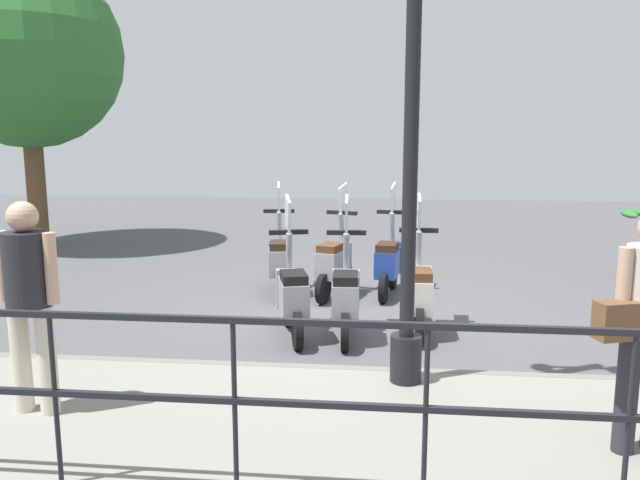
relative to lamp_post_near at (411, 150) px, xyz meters
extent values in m
plane|color=#4C4C4F|center=(2.40, 0.49, -2.09)|extent=(28.00, 28.00, 0.00)
cube|color=gray|center=(-0.80, 0.49, -2.01)|extent=(2.20, 20.00, 0.15)
cube|color=slate|center=(0.25, 0.49, -2.01)|extent=(0.10, 20.00, 0.15)
cube|color=black|center=(-1.80, 0.49, -0.89)|extent=(0.04, 16.00, 0.04)
cube|color=black|center=(-1.80, 0.49, -1.36)|extent=(0.04, 16.00, 0.04)
cylinder|color=black|center=(-1.80, -1.11, -1.41)|extent=(0.03, 0.03, 1.05)
cylinder|color=black|center=(-1.80, -0.04, -1.41)|extent=(0.03, 0.03, 1.05)
cylinder|color=black|center=(-1.80, 1.03, -1.41)|extent=(0.03, 0.03, 1.05)
cylinder|color=black|center=(-1.80, 2.09, -1.41)|extent=(0.03, 0.03, 1.05)
cylinder|color=black|center=(0.00, 0.00, -1.74)|extent=(0.26, 0.26, 0.40)
cylinder|color=black|center=(0.00, 0.00, 0.19)|extent=(0.12, 0.12, 4.24)
cylinder|color=#28282D|center=(-1.05, -1.38, -1.53)|extent=(0.14, 0.14, 0.82)
cylinder|color=tan|center=(-1.08, -1.30, -0.83)|extent=(0.09, 0.09, 0.52)
cube|color=brown|center=(-1.14, -1.25, -1.02)|extent=(0.22, 0.31, 0.24)
cylinder|color=beige|center=(-0.86, 2.88, -1.53)|extent=(0.14, 0.14, 0.82)
cylinder|color=beige|center=(-0.89, 2.66, -1.53)|extent=(0.14, 0.14, 0.82)
cylinder|color=#232328|center=(-0.87, 2.77, -0.84)|extent=(0.35, 0.35, 0.55)
sphere|color=tan|center=(-0.87, 2.77, -0.46)|extent=(0.22, 0.22, 0.22)
cylinder|color=tan|center=(-0.85, 2.97, -0.83)|extent=(0.09, 0.09, 0.52)
cylinder|color=tan|center=(-0.89, 2.57, -0.83)|extent=(0.09, 0.09, 0.52)
cylinder|color=brown|center=(6.49, 6.97, -0.90)|extent=(0.36, 0.36, 2.38)
sphere|color=#2D6B2D|center=(6.49, 6.97, 1.64)|extent=(3.59, 3.59, 3.59)
ellipsoid|color=#2D6B2D|center=(5.06, -3.77, -1.09)|extent=(0.56, 0.16, 0.10)
ellipsoid|color=#2D6B2D|center=(4.81, -3.52, -1.09)|extent=(0.56, 0.16, 0.10)
ellipsoid|color=#2D6B2D|center=(4.99, -3.59, -1.09)|extent=(0.56, 0.16, 0.10)
cylinder|color=black|center=(2.18, -0.20, -1.89)|extent=(0.40, 0.08, 0.40)
cylinder|color=black|center=(1.35, -0.19, -1.89)|extent=(0.40, 0.08, 0.40)
cube|color=beige|center=(1.68, -0.19, -1.61)|extent=(0.60, 0.28, 0.36)
cube|color=beige|center=(1.97, -0.19, -1.59)|extent=(0.12, 0.30, 0.44)
cube|color=#4C2D19|center=(1.61, -0.19, -1.38)|extent=(0.40, 0.26, 0.10)
cylinder|color=gray|center=(2.03, -0.19, -1.23)|extent=(0.18, 0.07, 0.55)
cube|color=black|center=(2.03, -0.19, -0.96)|extent=(0.06, 0.44, 0.05)
cube|color=silver|center=(2.09, -0.20, -0.76)|extent=(0.39, 0.03, 0.42)
cylinder|color=black|center=(1.93, 0.62, -1.89)|extent=(0.40, 0.10, 0.40)
cylinder|color=black|center=(1.10, 0.58, -1.89)|extent=(0.40, 0.10, 0.40)
cube|color=gray|center=(1.43, 0.60, -1.61)|extent=(0.61, 0.31, 0.36)
cube|color=gray|center=(1.72, 0.61, -1.59)|extent=(0.13, 0.31, 0.44)
cube|color=black|center=(1.36, 0.59, -1.38)|extent=(0.41, 0.28, 0.10)
cylinder|color=gray|center=(1.78, 0.61, -1.23)|extent=(0.19, 0.08, 0.55)
cube|color=black|center=(1.78, 0.61, -0.96)|extent=(0.08, 0.44, 0.05)
cube|color=silver|center=(1.84, 0.62, -0.76)|extent=(0.39, 0.05, 0.42)
cylinder|color=black|center=(1.89, 1.30, -1.89)|extent=(0.41, 0.19, 0.40)
cylinder|color=black|center=(1.09, 1.07, -1.89)|extent=(0.41, 0.19, 0.40)
cube|color=gray|center=(1.41, 1.16, -1.61)|extent=(0.65, 0.43, 0.36)
cube|color=gray|center=(1.69, 1.24, -1.59)|extent=(0.20, 0.32, 0.44)
cube|color=black|center=(1.34, 1.14, -1.38)|extent=(0.46, 0.36, 0.10)
cylinder|color=gray|center=(1.75, 1.26, -1.23)|extent=(0.19, 0.12, 0.55)
cube|color=black|center=(1.75, 1.26, -0.96)|extent=(0.18, 0.44, 0.05)
cube|color=silver|center=(1.81, 1.27, -0.76)|extent=(0.38, 0.13, 0.42)
cylinder|color=black|center=(3.82, 0.06, -1.89)|extent=(0.41, 0.14, 0.40)
cylinder|color=black|center=(3.00, 0.19, -1.89)|extent=(0.41, 0.14, 0.40)
cube|color=navy|center=(3.32, 0.14, -1.61)|extent=(0.64, 0.37, 0.36)
cube|color=navy|center=(3.61, 0.09, -1.59)|extent=(0.17, 0.32, 0.44)
cube|color=black|center=(3.25, 0.15, -1.38)|extent=(0.44, 0.32, 0.10)
cylinder|color=gray|center=(3.67, 0.08, -1.23)|extent=(0.19, 0.10, 0.55)
cube|color=black|center=(3.67, 0.08, -0.96)|extent=(0.13, 0.44, 0.05)
cube|color=silver|center=(3.73, 0.07, -0.76)|extent=(0.39, 0.09, 0.42)
cylinder|color=black|center=(3.67, 0.74, -1.89)|extent=(0.41, 0.19, 0.40)
cylinder|color=black|center=(2.88, 0.98, -1.89)|extent=(0.41, 0.19, 0.40)
cube|color=gray|center=(3.19, 0.88, -1.61)|extent=(0.66, 0.44, 0.36)
cube|color=gray|center=(3.47, 0.80, -1.59)|extent=(0.20, 0.32, 0.44)
cube|color=#4C2D19|center=(3.12, 0.90, -1.38)|extent=(0.46, 0.37, 0.10)
cylinder|color=gray|center=(3.53, 0.78, -1.23)|extent=(0.20, 0.12, 0.55)
cube|color=black|center=(3.53, 0.78, -0.96)|extent=(0.19, 0.44, 0.05)
cube|color=silver|center=(3.58, 0.76, -0.76)|extent=(0.38, 0.14, 0.42)
cylinder|color=black|center=(3.78, 1.71, -1.89)|extent=(0.41, 0.14, 0.40)
cylinder|color=black|center=(2.96, 1.57, -1.89)|extent=(0.41, 0.14, 0.40)
cube|color=gray|center=(3.28, 1.63, -1.61)|extent=(0.64, 0.37, 0.36)
cube|color=gray|center=(3.57, 1.68, -1.59)|extent=(0.17, 0.32, 0.44)
cube|color=black|center=(3.21, 1.62, -1.38)|extent=(0.44, 0.32, 0.10)
cylinder|color=gray|center=(3.63, 1.69, -1.23)|extent=(0.19, 0.10, 0.55)
cube|color=black|center=(3.63, 1.69, -0.96)|extent=(0.13, 0.44, 0.05)
cube|color=silver|center=(3.69, 1.70, -0.76)|extent=(0.39, 0.09, 0.42)
camera|label=1|loc=(-5.04, 0.21, 0.13)|focal=35.00mm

